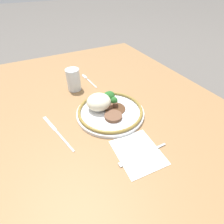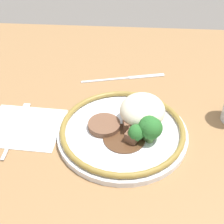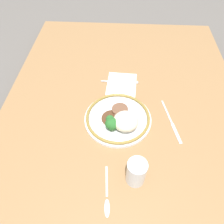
% 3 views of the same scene
% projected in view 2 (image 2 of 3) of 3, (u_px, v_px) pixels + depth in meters
% --- Properties ---
extents(ground_plane, '(8.00, 8.00, 0.00)m').
position_uv_depth(ground_plane, '(112.00, 144.00, 0.71)').
color(ground_plane, '#5B5651').
extents(dining_table, '(1.54, 1.06, 0.05)m').
position_uv_depth(dining_table, '(112.00, 136.00, 0.70)').
color(dining_table, olive).
rests_on(dining_table, ground).
extents(napkin, '(0.17, 0.15, 0.00)m').
position_uv_depth(napkin, '(24.00, 127.00, 0.69)').
color(napkin, white).
rests_on(napkin, dining_table).
extents(plate, '(0.28, 0.28, 0.08)m').
position_uv_depth(plate, '(129.00, 126.00, 0.65)').
color(plate, white).
rests_on(plate, dining_table).
extents(fork, '(0.02, 0.18, 0.00)m').
position_uv_depth(fork, '(18.00, 124.00, 0.69)').
color(fork, silver).
rests_on(fork, napkin).
extents(knife, '(0.22, 0.06, 0.00)m').
position_uv_depth(knife, '(127.00, 78.00, 0.84)').
color(knife, silver).
rests_on(knife, dining_table).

